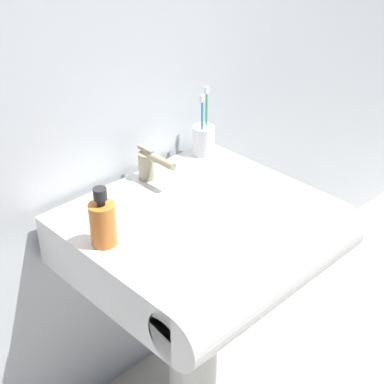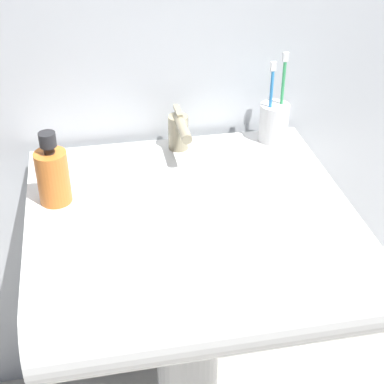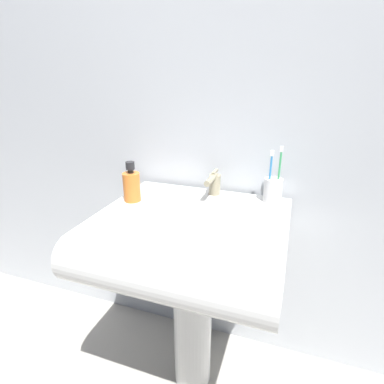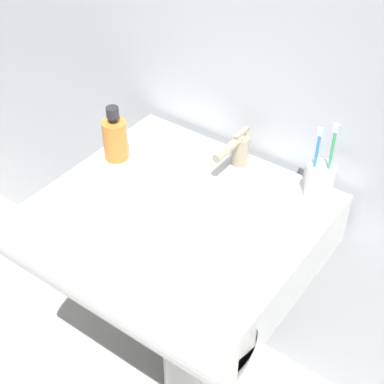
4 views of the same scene
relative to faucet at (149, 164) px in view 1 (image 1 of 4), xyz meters
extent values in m
cube|color=silver|center=(-0.02, 0.11, 0.38)|extent=(5.00, 0.05, 2.40)
cylinder|color=white|center=(-0.02, -0.19, -0.50)|extent=(0.15, 0.15, 0.62)
cube|color=white|center=(-0.02, -0.19, -0.12)|extent=(0.62, 0.50, 0.14)
cylinder|color=white|center=(-0.02, -0.44, -0.12)|extent=(0.62, 0.14, 0.14)
cylinder|color=tan|center=(0.00, 0.01, -0.01)|extent=(0.04, 0.04, 0.08)
cylinder|color=tan|center=(0.00, -0.04, 0.03)|extent=(0.02, 0.11, 0.02)
cube|color=tan|center=(0.00, 0.01, 0.04)|extent=(0.01, 0.06, 0.01)
cylinder|color=white|center=(0.22, 0.01, -0.01)|extent=(0.07, 0.07, 0.09)
cylinder|color=#338CD8|center=(0.21, 0.00, 0.04)|extent=(0.01, 0.01, 0.16)
cube|color=white|center=(0.21, 0.00, 0.13)|extent=(0.01, 0.01, 0.02)
cylinder|color=#3FB266|center=(0.24, 0.01, 0.05)|extent=(0.01, 0.01, 0.17)
cube|color=white|center=(0.24, 0.01, 0.15)|extent=(0.01, 0.01, 0.02)
cylinder|color=orange|center=(-0.27, -0.15, 0.00)|extent=(0.06, 0.06, 0.11)
cylinder|color=#262628|center=(-0.27, -0.15, 0.06)|extent=(0.02, 0.02, 0.01)
cylinder|color=#262628|center=(-0.27, -0.15, 0.08)|extent=(0.03, 0.03, 0.03)
camera|label=1|loc=(-0.91, -1.10, 0.77)|focal=55.00mm
camera|label=2|loc=(-0.19, -1.14, 0.60)|focal=55.00mm
camera|label=3|loc=(0.28, -1.05, 0.38)|focal=28.00mm
camera|label=4|loc=(0.61, -1.03, 0.85)|focal=55.00mm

